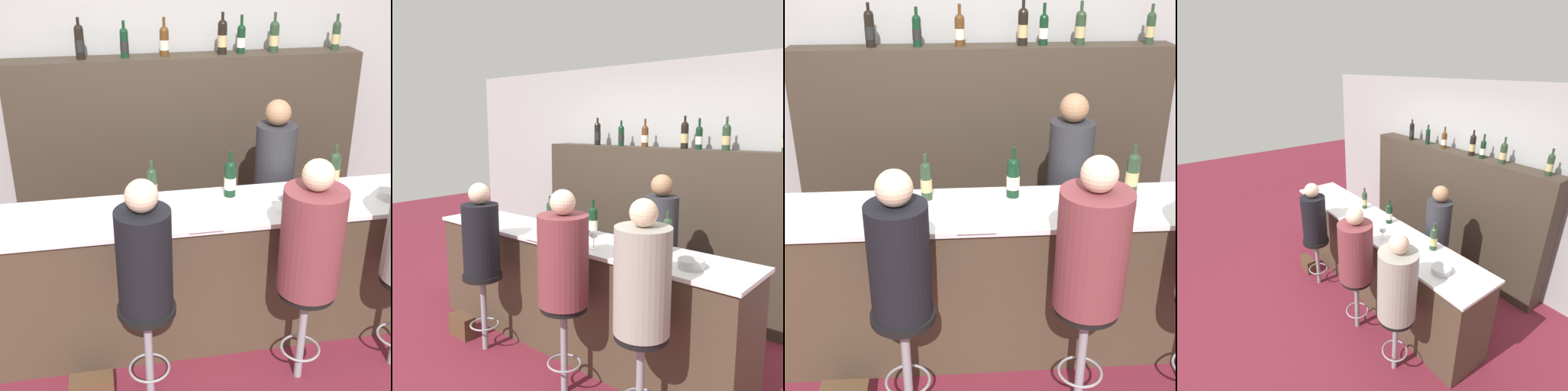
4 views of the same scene
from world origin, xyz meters
The scene contains 23 objects.
ground_plane centered at (0.00, 0.00, 0.00)m, with size 16.00×16.00×0.00m, color maroon.
wall_back centered at (0.00, 1.84, 1.30)m, with size 6.40×0.05×2.60m.
bar_counter centered at (0.00, 0.27, 0.50)m, with size 3.12×0.59×0.99m.
back_bar_cabinet centered at (0.00, 1.62, 0.84)m, with size 2.93×0.28×1.69m.
wine_bottle_counter_0 centered at (-0.43, 0.42, 1.11)m, with size 0.07×0.07×0.29m.
wine_bottle_counter_1 centered at (0.09, 0.42, 1.11)m, with size 0.08×0.08×0.31m.
wine_bottle_counter_2 centered at (0.82, 0.42, 1.12)m, with size 0.08×0.08×0.31m.
wine_bottle_backbar_0 centered at (-0.84, 1.62, 1.82)m, with size 0.07×0.07×0.32m.
wine_bottle_backbar_1 centered at (-0.49, 1.62, 1.81)m, with size 0.07×0.07×0.28m.
wine_bottle_backbar_2 centered at (-0.18, 1.62, 1.81)m, with size 0.08×0.08×0.30m.
wine_bottle_backbar_3 centered at (0.29, 1.62, 1.82)m, with size 0.08×0.08×0.33m.
wine_bottle_backbar_4 centered at (0.45, 1.62, 1.81)m, with size 0.07×0.07×0.30m.
wine_bottle_backbar_5 centered at (0.73, 1.62, 1.81)m, with size 0.08×0.08×0.32m.
wine_bottle_backbar_6 centered at (1.27, 1.62, 1.81)m, with size 0.07×0.07×0.29m.
wine_glass_0 centered at (0.35, 0.12, 1.10)m, with size 0.07×0.07×0.15m.
wine_glass_1 centered at (0.75, 0.12, 1.08)m, with size 0.07×0.07×0.13m.
tasting_menu centered at (-0.16, 0.11, 0.99)m, with size 0.21×0.30×0.00m.
bar_stool_left centered at (-0.56, -0.27, 0.52)m, with size 0.34×0.34×0.68m.
guest_seated_left centered at (-0.56, -0.27, 1.02)m, with size 0.30×0.30×0.78m.
bar_stool_middle centered at (0.40, -0.27, 0.52)m, with size 0.34×0.34×0.68m.
guest_seated_middle centered at (0.40, -0.27, 1.03)m, with size 0.36×0.36×0.82m.
bartender centered at (0.53, 0.81, 0.71)m, with size 0.30×0.30×1.52m.
handbag centered at (-0.90, -0.27, 0.10)m, with size 0.26×0.12×0.20m.
Camera 1 is at (-0.73, -2.76, 2.58)m, focal length 50.00 mm.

